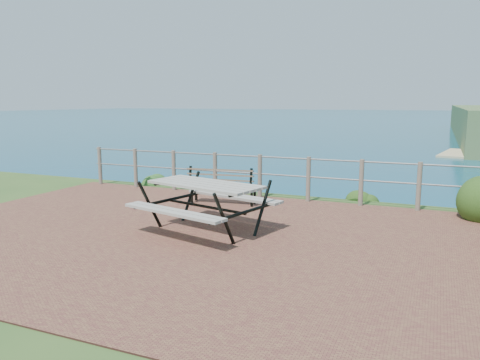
# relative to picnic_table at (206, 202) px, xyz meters

# --- Properties ---
(ground) EXTENTS (10.00, 7.00, 0.12)m
(ground) POSITION_rel_picnic_table_xyz_m (-0.16, -0.28, -0.54)
(ground) COLOR brown
(ground) RESTS_ON ground
(ocean) EXTENTS (1200.00, 1200.00, 0.00)m
(ocean) POSITION_rel_picnic_table_xyz_m (-0.16, 199.72, -0.54)
(ocean) COLOR #146A78
(ocean) RESTS_ON ground
(safety_railing) EXTENTS (9.40, 0.10, 1.00)m
(safety_railing) POSITION_rel_picnic_table_xyz_m (-0.16, 3.07, 0.04)
(safety_railing) COLOR #6B5B4C
(safety_railing) RESTS_ON ground
(picnic_table) EXTENTS (2.13, 1.69, 0.84)m
(picnic_table) POSITION_rel_picnic_table_xyz_m (0.00, 0.00, 0.00)
(picnic_table) COLOR gray
(picnic_table) RESTS_ON ground
(park_bench) EXTENTS (1.51, 0.55, 0.83)m
(park_bench) POSITION_rel_picnic_table_xyz_m (-0.67, 2.13, 0.01)
(park_bench) COLOR brown
(park_bench) RESTS_ON ground
(shrub_lip_west) EXTENTS (0.72, 0.72, 0.43)m
(shrub_lip_west) POSITION_rel_picnic_table_xyz_m (-3.38, 3.83, -0.54)
(shrub_lip_west) COLOR #2A5A22
(shrub_lip_west) RESTS_ON ground
(shrub_lip_east) EXTENTS (0.70, 0.70, 0.41)m
(shrub_lip_east) POSITION_rel_picnic_table_xyz_m (2.17, 3.91, -0.54)
(shrub_lip_east) COLOR #234515
(shrub_lip_east) RESTS_ON ground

